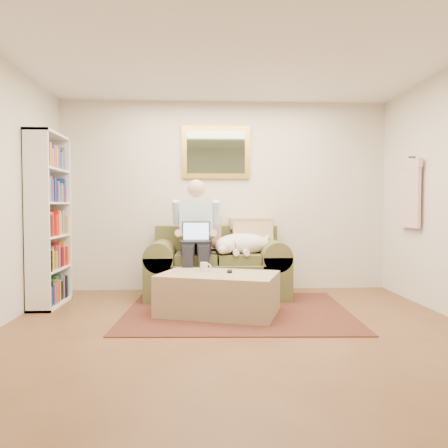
{
  "coord_description": "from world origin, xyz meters",
  "views": [
    {
      "loc": [
        -0.32,
        -3.56,
        1.15
      ],
      "look_at": [
        -0.06,
        1.52,
        0.95
      ],
      "focal_mm": 35.0,
      "sensor_mm": 36.0,
      "label": 1
    }
  ],
  "objects": [
    {
      "name": "room_shell",
      "position": [
        0.0,
        0.35,
        1.3
      ],
      "size": [
        4.51,
        5.0,
        2.61
      ],
      "color": "brown",
      "rests_on": "ground"
    },
    {
      "name": "rug",
      "position": [
        0.07,
        1.19,
        0.01
      ],
      "size": [
        2.51,
        2.05,
        0.01
      ],
      "primitive_type": "cube",
      "rotation": [
        0.0,
        0.0,
        -0.05
      ],
      "color": "#342215",
      "rests_on": "room_shell"
    },
    {
      "name": "sofa",
      "position": [
        -0.13,
        2.02,
        0.31
      ],
      "size": [
        1.78,
        0.91,
        1.07
      ],
      "color": "brown",
      "rests_on": "room_shell"
    },
    {
      "name": "seated_man",
      "position": [
        -0.39,
        1.85,
        0.75
      ],
      "size": [
        0.59,
        0.84,
        1.5
      ],
      "primitive_type": null,
      "color": "#8CBBD8",
      "rests_on": "sofa"
    },
    {
      "name": "laptop",
      "position": [
        -0.39,
        1.78,
        0.79
      ],
      "size": [
        0.35,
        0.27,
        0.25
      ],
      "color": "black",
      "rests_on": "seated_man"
    },
    {
      "name": "sleeping_dog",
      "position": [
        0.19,
        1.93,
        0.68
      ],
      "size": [
        0.73,
        0.46,
        0.27
      ],
      "primitive_type": null,
      "color": "white",
      "rests_on": "sofa"
    },
    {
      "name": "ottoman",
      "position": [
        -0.14,
        1.07,
        0.22
      ],
      "size": [
        1.39,
        1.11,
        0.44
      ],
      "primitive_type": "cube",
      "rotation": [
        0.0,
        0.0,
        -0.32
      ],
      "color": "tan",
      "rests_on": "room_shell"
    },
    {
      "name": "coffee_mug",
      "position": [
        -0.3,
        1.21,
        0.49
      ],
      "size": [
        0.08,
        0.08,
        0.1
      ],
      "primitive_type": "cylinder",
      "color": "white",
      "rests_on": "ottoman"
    },
    {
      "name": "tv_remote",
      "position": [
        -0.02,
        1.13,
        0.45
      ],
      "size": [
        0.07,
        0.15,
        0.02
      ],
      "primitive_type": "cube",
      "rotation": [
        0.0,
        0.0,
        -0.11
      ],
      "color": "black",
      "rests_on": "ottoman"
    },
    {
      "name": "bookshelf",
      "position": [
        -2.1,
        1.6,
        1.0
      ],
      "size": [
        0.28,
        0.8,
        2.0
      ],
      "primitive_type": null,
      "color": "white",
      "rests_on": "room_shell"
    },
    {
      "name": "wall_mirror",
      "position": [
        -0.13,
        2.47,
        1.9
      ],
      "size": [
        0.94,
        0.04,
        0.72
      ],
      "color": "gold",
      "rests_on": "room_shell"
    },
    {
      "name": "hanging_shirt",
      "position": [
        2.19,
        1.6,
        1.35
      ],
      "size": [
        0.06,
        0.52,
        0.9
      ],
      "primitive_type": null,
      "color": "beige",
      "rests_on": "room_shell"
    }
  ]
}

